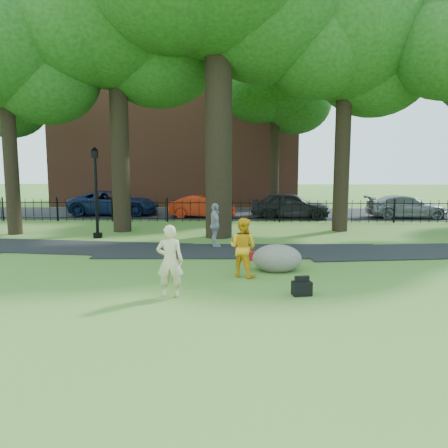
{
  "coord_description": "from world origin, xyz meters",
  "views": [
    {
      "loc": [
        0.89,
        -11.14,
        2.99
      ],
      "look_at": [
        0.41,
        2.0,
        1.23
      ],
      "focal_mm": 35.0,
      "sensor_mm": 36.0,
      "label": 1
    }
  ],
  "objects_px": {
    "boulder": "(277,257)",
    "lamppost": "(96,194)",
    "man": "(243,247)",
    "red_sedan": "(202,207)",
    "woman": "(170,261)"
  },
  "relations": [
    {
      "from": "boulder",
      "to": "lamppost",
      "type": "bearing_deg",
      "value": 141.86
    },
    {
      "from": "man",
      "to": "boulder",
      "type": "height_order",
      "value": "man"
    },
    {
      "from": "man",
      "to": "lamppost",
      "type": "bearing_deg",
      "value": -17.38
    },
    {
      "from": "man",
      "to": "red_sedan",
      "type": "height_order",
      "value": "man"
    },
    {
      "from": "lamppost",
      "to": "red_sedan",
      "type": "bearing_deg",
      "value": 59.02
    },
    {
      "from": "woman",
      "to": "red_sedan",
      "type": "bearing_deg",
      "value": -90.18
    },
    {
      "from": "red_sedan",
      "to": "lamppost",
      "type": "bearing_deg",
      "value": 154.12
    },
    {
      "from": "man",
      "to": "lamppost",
      "type": "relative_size",
      "value": 0.43
    },
    {
      "from": "woman",
      "to": "lamppost",
      "type": "xyz_separation_m",
      "value": [
        -4.34,
        8.1,
        1.0
      ]
    },
    {
      "from": "man",
      "to": "boulder",
      "type": "xyz_separation_m",
      "value": [
        0.98,
        0.7,
        -0.39
      ]
    },
    {
      "from": "boulder",
      "to": "red_sedan",
      "type": "bearing_deg",
      "value": 104.27
    },
    {
      "from": "man",
      "to": "boulder",
      "type": "bearing_deg",
      "value": -116.13
    },
    {
      "from": "boulder",
      "to": "man",
      "type": "bearing_deg",
      "value": -144.59
    },
    {
      "from": "boulder",
      "to": "lamppost",
      "type": "distance_m",
      "value": 9.01
    },
    {
      "from": "red_sedan",
      "to": "woman",
      "type": "bearing_deg",
      "value": -176.16
    }
  ]
}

